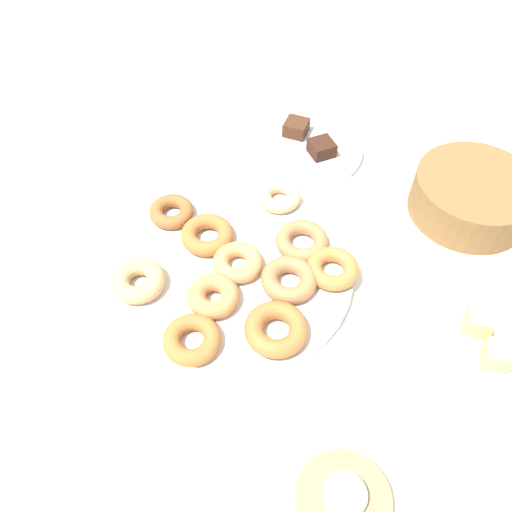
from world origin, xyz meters
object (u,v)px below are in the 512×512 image
(melon_chunk_left, at_px, (478,322))
(cake_plate, at_px, (305,147))
(donut_plate, at_px, (238,271))
(donut_3, at_px, (139,281))
(donut_10, at_px, (289,280))
(fruit_bowl, at_px, (475,351))
(melon_chunk_right, at_px, (497,355))
(tealight, at_px, (345,495))
(candle_holder, at_px, (343,500))
(donut_6, at_px, (172,212))
(basket, at_px, (472,196))
(donut_5, at_px, (213,296))
(donut_8, at_px, (302,241))
(brownie_near, at_px, (296,128))
(brownie_far, at_px, (322,148))
(donut_9, at_px, (192,339))
(donut_2, at_px, (333,269))
(donut_0, at_px, (279,197))
(donut_4, at_px, (240,260))
(donut_7, at_px, (276,329))
(donut_1, at_px, (207,235))

(melon_chunk_left, bearing_deg, cake_plate, -153.99)
(donut_plate, height_order, donut_3, donut_3)
(donut_10, relative_size, fruit_bowl, 0.59)
(donut_3, relative_size, melon_chunk_right, 2.40)
(tealight, xyz_separation_m, melon_chunk_right, (-0.18, 0.23, 0.02))
(candle_holder, xyz_separation_m, tealight, (0.00, 0.00, 0.02))
(donut_6, height_order, basket, basket)
(donut_5, bearing_deg, donut_8, 128.00)
(donut_plate, relative_size, donut_3, 4.44)
(donut_5, bearing_deg, cake_plate, 156.41)
(brownie_near, bearing_deg, donut_plate, -17.83)
(brownie_far, bearing_deg, fruit_bowl, 23.00)
(donut_9, relative_size, melon_chunk_right, 2.41)
(donut_10, height_order, basket, basket)
(donut_5, bearing_deg, tealight, 30.75)
(donut_2, height_order, cake_plate, donut_2)
(donut_0, distance_m, melon_chunk_left, 0.40)
(donut_6, bearing_deg, donut_plate, 45.94)
(donut_8, height_order, brownie_near, brownie_near)
(donut_4, xyz_separation_m, brownie_near, (-0.35, 0.11, -0.00))
(brownie_near, relative_size, tealight, 0.86)
(donut_10, bearing_deg, basket, 118.01)
(candle_holder, bearing_deg, donut_7, -161.67)
(donut_3, height_order, candle_holder, donut_3)
(donut_2, distance_m, donut_9, 0.26)
(brownie_near, bearing_deg, donut_5, -19.69)
(brownie_far, xyz_separation_m, fruit_bowl, (0.45, 0.19, -0.01))
(tealight, bearing_deg, candle_holder, 0.00)
(donut_plate, height_order, fruit_bowl, fruit_bowl)
(donut_1, xyz_separation_m, donut_7, (0.19, 0.11, 0.00))
(donut_4, relative_size, melon_chunk_left, 2.30)
(basket, bearing_deg, donut_7, -53.12)
(brownie_far, xyz_separation_m, candle_holder, (0.65, -0.03, -0.02))
(donut_3, height_order, fruit_bowl, donut_3)
(donut_0, distance_m, donut_5, 0.25)
(cake_plate, bearing_deg, basket, 58.67)
(donut_1, height_order, donut_3, donut_3)
(donut_6, height_order, donut_8, donut_8)
(donut_3, relative_size, donut_4, 1.04)
(brownie_far, height_order, melon_chunk_right, melon_chunk_right)
(basket, height_order, melon_chunk_left, basket)
(donut_1, relative_size, tealight, 1.70)
(donut_10, distance_m, melon_chunk_right, 0.32)
(donut_9, distance_m, brownie_near, 0.53)
(donut_plate, distance_m, melon_chunk_right, 0.41)
(brownie_far, height_order, fruit_bowl, brownie_far)
(donut_plate, bearing_deg, donut_2, 85.24)
(donut_2, xyz_separation_m, donut_5, (0.05, -0.19, 0.00))
(melon_chunk_left, bearing_deg, tealight, -43.37)
(brownie_near, bearing_deg, melon_chunk_right, 24.77)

